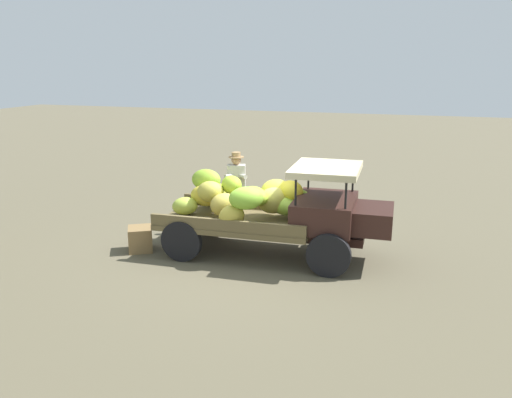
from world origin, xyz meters
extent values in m
plane|color=brown|center=(0.00, 0.00, 0.00)|extent=(60.00, 60.00, 0.00)
cube|color=#351D18|center=(-0.03, 0.14, 0.45)|extent=(4.01, 0.57, 0.16)
cylinder|color=black|center=(1.39, 0.99, 0.40)|extent=(0.80, 0.17, 0.80)
cylinder|color=black|center=(1.45, -0.61, 0.40)|extent=(0.80, 0.17, 0.80)
cylinder|color=black|center=(-1.40, 0.90, 0.40)|extent=(0.80, 0.17, 0.80)
cylinder|color=black|center=(-1.35, -0.70, 0.40)|extent=(0.80, 0.17, 0.80)
cube|color=brown|center=(-0.48, 0.13, 0.63)|extent=(3.05, 1.82, 0.10)
cube|color=brown|center=(-0.50, 0.93, 0.79)|extent=(3.00, 0.18, 0.22)
cube|color=brown|center=(-0.45, -0.67, 0.79)|extent=(3.00, 0.18, 0.22)
cube|color=#351D18|center=(1.22, 0.18, 0.95)|extent=(1.15, 1.56, 0.55)
cube|color=#351D18|center=(2.12, 0.21, 0.90)|extent=(0.73, 1.09, 0.44)
cylinder|color=black|center=(1.64, 0.84, 1.50)|extent=(0.04, 0.04, 0.55)
cylinder|color=black|center=(1.68, -0.45, 1.50)|extent=(0.04, 0.04, 0.55)
cylinder|color=black|center=(0.76, 0.81, 1.50)|extent=(0.04, 0.04, 0.55)
cylinder|color=black|center=(0.80, -0.48, 1.50)|extent=(0.04, 0.04, 0.55)
cube|color=#C7BB90|center=(1.22, 0.18, 1.78)|extent=(1.27, 1.56, 0.12)
ellipsoid|color=#C0B84E|center=(0.17, 0.34, 1.06)|extent=(0.80, 0.75, 0.54)
ellipsoid|color=gold|center=(-0.40, -0.51, 0.92)|extent=(0.68, 0.68, 0.54)
ellipsoid|color=#8AB340|center=(0.64, 0.53, 1.02)|extent=(0.81, 0.78, 0.58)
ellipsoid|color=#D3CD3E|center=(0.16, 0.57, 1.18)|extent=(0.79, 0.79, 0.66)
ellipsoid|color=yellow|center=(0.49, 0.48, 1.25)|extent=(0.79, 0.79, 0.51)
ellipsoid|color=#95BB3D|center=(0.39, 0.34, 0.96)|extent=(0.76, 0.61, 0.38)
ellipsoid|color=#89C336|center=(-0.14, -0.43, 1.27)|extent=(0.82, 0.76, 0.49)
ellipsoid|color=#AEC544|center=(-1.60, 0.03, 0.88)|extent=(0.73, 0.74, 0.50)
ellipsoid|color=#94B62B|center=(-0.70, 0.34, 1.31)|extent=(0.69, 0.69, 0.48)
ellipsoid|color=gold|center=(-1.23, 0.24, 1.07)|extent=(0.67, 0.50, 0.50)
ellipsoid|color=#90BD33|center=(-1.38, 0.63, 1.31)|extent=(0.65, 0.50, 0.52)
ellipsoid|color=#A6CE33|center=(-0.12, 0.06, 1.19)|extent=(0.84, 0.83, 0.49)
ellipsoid|color=#B7C43A|center=(-1.13, 0.67, 1.00)|extent=(0.79, 0.77, 0.57)
ellipsoid|color=gold|center=(-1.08, 0.14, 1.19)|extent=(0.59, 0.66, 0.58)
ellipsoid|color=gold|center=(-0.72, -0.04, 0.99)|extent=(0.75, 0.73, 0.53)
cylinder|color=#8E6752|center=(-0.92, 1.62, 0.41)|extent=(0.15, 0.15, 0.82)
cylinder|color=#8E6752|center=(-1.18, 1.55, 0.41)|extent=(0.15, 0.15, 0.82)
cube|color=beige|center=(-1.05, 1.58, 1.14)|extent=(0.45, 0.34, 0.65)
cylinder|color=beige|center=(-0.93, 1.52, 1.24)|extent=(0.38, 0.32, 0.10)
cylinder|color=beige|center=(-1.12, 1.46, 1.24)|extent=(0.25, 0.41, 0.10)
sphere|color=tan|center=(-1.05, 1.58, 1.58)|extent=(0.22, 0.22, 0.22)
cylinder|color=#99784F|center=(-1.05, 1.58, 1.64)|extent=(0.34, 0.34, 0.02)
cylinder|color=#99784F|center=(-1.05, 1.58, 1.70)|extent=(0.20, 0.20, 0.10)
cube|color=olive|center=(-2.40, -0.43, 0.24)|extent=(0.65, 0.67, 0.48)
camera|label=1|loc=(2.79, -9.10, 3.69)|focal=36.17mm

